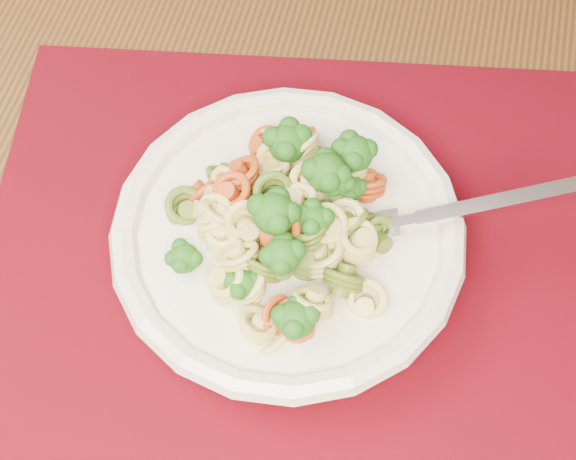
{
  "coord_description": "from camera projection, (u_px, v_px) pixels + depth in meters",
  "views": [
    {
      "loc": [
        0.25,
        0.14,
        1.28
      ],
      "look_at": [
        0.26,
        0.41,
        0.79
      ],
      "focal_mm": 50.0,
      "sensor_mm": 36.0,
      "label": 1
    }
  ],
  "objects": [
    {
      "name": "pasta_broccoli_heap",
      "position": [
        288.0,
        226.0,
        0.55
      ],
      "size": [
        0.21,
        0.21,
        0.06
      ],
      "primitive_type": null,
      "color": "tan",
      "rests_on": "pasta_bowl"
    },
    {
      "name": "dining_table",
      "position": [
        374.0,
        190.0,
        0.75
      ],
      "size": [
        1.5,
        1.16,
        0.75
      ],
      "rotation": [
        0.0,
        0.0,
        -0.26
      ],
      "color": "#543517",
      "rests_on": "ground"
    },
    {
      "name": "placemat",
      "position": [
        296.0,
        246.0,
        0.6
      ],
      "size": [
        0.5,
        0.4,
        0.0
      ],
      "primitive_type": "cube",
      "rotation": [
        0.0,
        0.0,
        -0.09
      ],
      "color": "#520310",
      "rests_on": "dining_table"
    },
    {
      "name": "fork",
      "position": [
        381.0,
        226.0,
        0.55
      ],
      "size": [
        0.18,
        0.03,
        0.08
      ],
      "primitive_type": null,
      "rotation": [
        0.0,
        -0.35,
        0.02
      ],
      "color": "silver",
      "rests_on": "pasta_bowl"
    },
    {
      "name": "pasta_bowl",
      "position": [
        288.0,
        237.0,
        0.57
      ],
      "size": [
        0.25,
        0.25,
        0.05
      ],
      "color": "white",
      "rests_on": "placemat"
    }
  ]
}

